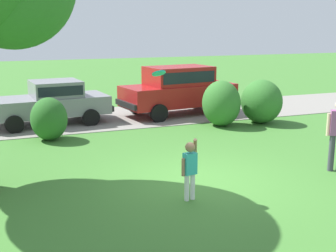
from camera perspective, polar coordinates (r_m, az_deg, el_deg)
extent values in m
plane|color=#3D752D|center=(10.29, 3.74, -7.04)|extent=(80.00, 80.00, 0.00)
cube|color=gray|center=(17.40, -7.12, 1.06)|extent=(28.00, 4.40, 0.02)
ellipsoid|color=#286023|center=(14.26, -14.93, 0.88)|extent=(1.12, 1.26, 1.33)
ellipsoid|color=#33702B|center=(15.87, 6.80, 2.88)|extent=(1.32, 1.50, 1.61)
ellipsoid|color=#33702B|center=(16.59, 11.83, 3.08)|extent=(1.46, 1.60, 1.59)
cube|color=gray|center=(16.59, -15.07, 2.52)|extent=(4.35, 2.22, 0.64)
cube|color=gray|center=(16.56, -14.12, 4.66)|extent=(1.82, 1.77, 0.56)
cube|color=black|center=(16.56, -14.12, 4.66)|extent=(1.69, 1.77, 0.34)
cylinder|color=black|center=(15.54, -18.98, 0.18)|extent=(0.62, 0.27, 0.60)
cylinder|color=black|center=(17.37, -19.84, 1.37)|extent=(0.62, 0.27, 0.60)
cylinder|color=black|center=(16.07, -9.77, 1.08)|extent=(0.62, 0.27, 0.60)
cylinder|color=black|center=(17.84, -11.53, 2.14)|extent=(0.62, 0.27, 0.60)
cube|color=black|center=(17.16, -8.03, 2.61)|extent=(0.28, 1.75, 0.20)
cube|color=maroon|center=(17.82, 1.36, 4.01)|extent=(4.71, 2.45, 0.80)
cube|color=maroon|center=(17.73, 1.37, 6.44)|extent=(2.68, 1.95, 0.72)
cube|color=black|center=(17.73, 1.37, 6.44)|extent=(2.48, 1.94, 0.43)
cylinder|color=black|center=(16.42, -1.17, 1.64)|extent=(0.70, 0.31, 0.68)
cylinder|color=black|center=(18.07, -3.99, 2.62)|extent=(0.70, 0.31, 0.68)
cylinder|color=black|center=(17.88, 6.74, 2.46)|extent=(0.70, 0.31, 0.68)
cylinder|color=black|center=(19.41, 3.48, 3.32)|extent=(0.70, 0.31, 0.68)
cube|color=black|center=(16.82, -5.38, 2.75)|extent=(0.36, 1.75, 0.20)
cube|color=black|center=(19.11, 7.28, 3.89)|extent=(0.36, 1.75, 0.20)
cylinder|color=white|center=(9.10, 2.41, -7.85)|extent=(0.10, 0.10, 0.55)
cylinder|color=white|center=(9.17, 3.14, -7.68)|extent=(0.10, 0.10, 0.55)
cube|color=#33B2B2|center=(8.98, 2.81, -4.80)|extent=(0.29, 0.21, 0.44)
sphere|color=#A37556|center=(8.88, 2.83, -2.71)|extent=(0.20, 0.20, 0.20)
cylinder|color=#A37556|center=(9.01, 3.49, -2.61)|extent=(0.18, 0.26, 0.39)
cylinder|color=#A37556|center=(8.91, 1.96, -5.27)|extent=(0.07, 0.07, 0.36)
cylinder|color=#1EB7B2|center=(8.94, -1.18, 6.73)|extent=(0.29, 0.26, 0.16)
cylinder|color=red|center=(8.94, -1.18, 6.76)|extent=(0.16, 0.15, 0.10)
cylinder|color=#3F3F4C|center=(11.57, 20.11, -3.24)|extent=(0.14, 0.14, 0.90)
cylinder|color=beige|center=(11.40, 19.77, 0.18)|extent=(0.09, 0.09, 0.55)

